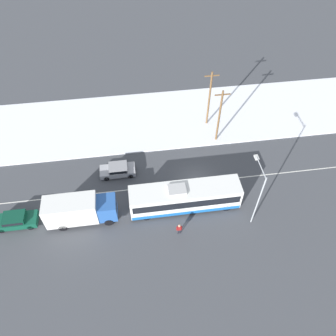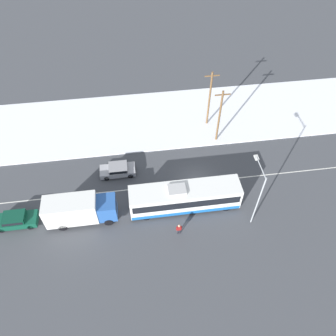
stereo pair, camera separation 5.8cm
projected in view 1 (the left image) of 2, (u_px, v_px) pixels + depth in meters
name	position (u px, v px, depth m)	size (l,w,h in m)	color
ground_plane	(196.00, 182.00, 37.30)	(120.00, 120.00, 0.00)	#424449
snow_lot	(180.00, 117.00, 44.71)	(80.00, 11.81, 0.12)	white
lane_marking_center	(196.00, 182.00, 37.30)	(60.00, 0.12, 0.00)	silver
city_bus	(185.00, 197.00, 34.04)	(11.49, 2.57, 3.16)	white
box_truck	(79.00, 210.00, 32.75)	(7.09, 2.30, 3.25)	silver
sedan_car	(118.00, 170.00, 37.59)	(4.04, 1.80, 1.34)	#9E9EA3
parked_car_near_truck	(16.00, 220.00, 33.15)	(4.16, 1.80, 1.40)	#0F4733
pedestrian_at_stop	(179.00, 228.00, 32.27)	(0.57, 0.25, 1.58)	#23232D
streetlamp	(258.00, 190.00, 30.84)	(0.36, 3.04, 7.16)	#9EA3A8
utility_pole_roadside	(219.00, 116.00, 38.89)	(1.80, 0.24, 7.51)	brown
utility_pole_snowlot	(209.00, 98.00, 40.78)	(1.80, 0.24, 7.90)	brown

